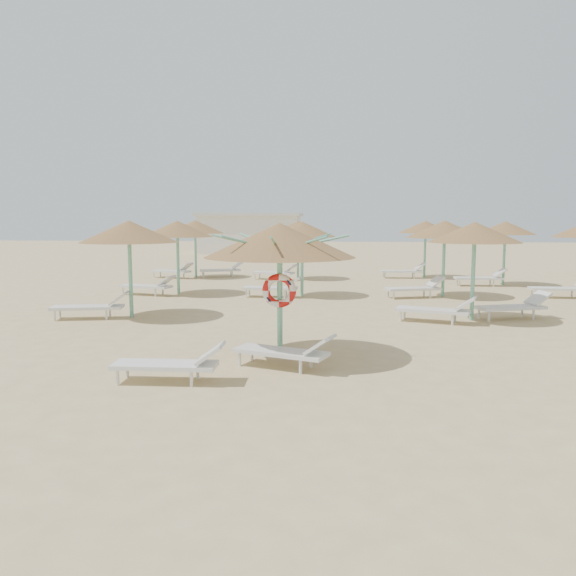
{
  "coord_description": "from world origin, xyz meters",
  "views": [
    {
      "loc": [
        1.57,
        -10.63,
        2.71
      ],
      "look_at": [
        0.45,
        0.89,
        1.3
      ],
      "focal_mm": 35.0,
      "sensor_mm": 36.0,
      "label": 1
    }
  ],
  "objects": [
    {
      "name": "ground",
      "position": [
        0.0,
        0.0,
        0.0
      ],
      "size": [
        120.0,
        120.0,
        0.0
      ],
      "primitive_type": "plane",
      "color": "tan",
      "rests_on": "ground"
    },
    {
      "name": "palapa_field",
      "position": [
        2.35,
        10.15,
        2.3
      ],
      "size": [
        19.83,
        14.5,
        2.7
      ],
      "color": "#6CBB9C",
      "rests_on": "ground"
    },
    {
      "name": "lounger_main_b",
      "position": [
        0.58,
        -0.66,
        0.33
      ],
      "size": [
        1.96,
        1.18,
        0.68
      ],
      "rotation": [
        0.0,
        0.0,
        -0.35
      ],
      "color": "silver",
      "rests_on": "ground"
    },
    {
      "name": "main_palapa",
      "position": [
        0.35,
        0.21,
        2.3
      ],
      "size": [
        2.96,
        2.96,
        2.65
      ],
      "color": "#6CBB9C",
      "rests_on": "ground"
    },
    {
      "name": "lounger_main_a",
      "position": [
        -1.24,
        -1.71,
        0.32
      ],
      "size": [
        1.88,
        0.62,
        0.68
      ],
      "rotation": [
        0.0,
        0.0,
        0.03
      ],
      "color": "silver",
      "rests_on": "ground"
    },
    {
      "name": "service_hut",
      "position": [
        -6.0,
        35.0,
        1.64
      ],
      "size": [
        8.4,
        4.4,
        3.25
      ],
      "color": "silver",
      "rests_on": "ground"
    }
  ]
}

